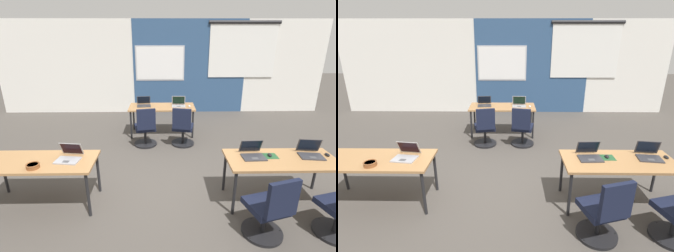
{
  "view_description": "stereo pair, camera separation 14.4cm",
  "coord_description": "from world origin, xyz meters",
  "views": [
    {
      "loc": [
        0.03,
        -3.92,
        2.46
      ],
      "look_at": [
        0.11,
        0.39,
        0.87
      ],
      "focal_mm": 27.65,
      "sensor_mm": 36.0,
      "label": 1
    },
    {
      "loc": [
        0.17,
        -3.92,
        2.46
      ],
      "look_at": [
        0.11,
        0.39,
        0.87
      ],
      "focal_mm": 27.65,
      "sensor_mm": 36.0,
      "label": 2
    }
  ],
  "objects": [
    {
      "name": "chair_near_right_inner",
      "position": [
        1.32,
        -1.35,
        0.38
      ],
      "size": [
        0.54,
        0.6,
        0.92
      ],
      "rotation": [
        0.0,
        0.0,
        3.42
      ],
      "color": "black",
      "rests_on": "ground"
    },
    {
      "name": "desk_far_center",
      "position": [
        0.0,
        2.2,
        0.66
      ],
      "size": [
        1.6,
        0.7,
        0.72
      ],
      "color": "#A37547",
      "rests_on": "ground"
    },
    {
      "name": "desk_near_left",
      "position": [
        -1.75,
        -0.6,
        0.66
      ],
      "size": [
        1.6,
        0.7,
        0.72
      ],
      "color": "#A37547",
      "rests_on": "ground"
    },
    {
      "name": "back_wall_assembly",
      "position": [
        0.05,
        4.19,
        1.41
      ],
      "size": [
        10.0,
        0.27,
        2.8
      ],
      "color": "silver",
      "rests_on": "ground"
    },
    {
      "name": "mouse_far_right",
      "position": [
        0.67,
        2.15,
        0.74
      ],
      "size": [
        0.06,
        0.1,
        0.03
      ],
      "color": "silver",
      "rests_on": "desk_far_center"
    },
    {
      "name": "mouse_near_right_end",
      "position": [
        2.46,
        -0.52,
        0.74
      ],
      "size": [
        0.06,
        0.1,
        0.03
      ],
      "color": "black",
      "rests_on": "desk_near_right"
    },
    {
      "name": "snack_bowl",
      "position": [
        -1.73,
        -0.81,
        0.76
      ],
      "size": [
        0.18,
        0.18,
        0.06
      ],
      "color": "brown",
      "rests_on": "desk_near_left"
    },
    {
      "name": "laptop_near_right_inner",
      "position": [
        1.35,
        -0.51,
        0.77
      ],
      "size": [
        0.34,
        0.33,
        0.22
      ],
      "rotation": [
        0.0,
        0.0,
        0.04
      ],
      "color": "#333338",
      "rests_on": "desk_near_right"
    },
    {
      "name": "laptop_far_right",
      "position": [
        0.41,
        2.23,
        0.77
      ],
      "size": [
        0.34,
        0.29,
        0.23
      ],
      "rotation": [
        0.0,
        0.0,
        -0.03
      ],
      "color": "#9E9EA3",
      "rests_on": "desk_far_center"
    },
    {
      "name": "chair_far_left",
      "position": [
        -0.37,
        1.46,
        0.38
      ],
      "size": [
        0.52,
        0.57,
        0.92
      ],
      "rotation": [
        0.0,
        0.0,
        3.33
      ],
      "color": "black",
      "rests_on": "ground"
    },
    {
      "name": "ground_plane",
      "position": [
        0.0,
        0.0,
        0.0
      ],
      "size": [
        24.0,
        24.0,
        0.0
      ],
      "color": "#47423D"
    },
    {
      "name": "mousepad_near_right_inner",
      "position": [
        1.6,
        -0.52,
        0.72
      ],
      "size": [
        0.22,
        0.19,
        0.0
      ],
      "color": "#23512D",
      "rests_on": "desk_near_right"
    },
    {
      "name": "chair_far_right",
      "position": [
        0.46,
        1.48,
        0.38
      ],
      "size": [
        0.52,
        0.57,
        0.92
      ],
      "rotation": [
        0.0,
        0.0,
        2.94
      ],
      "color": "black",
      "rests_on": "ground"
    },
    {
      "name": "laptop_far_left",
      "position": [
        -0.45,
        2.27,
        0.77
      ],
      "size": [
        0.36,
        0.35,
        0.22
      ],
      "rotation": [
        0.0,
        0.0,
        0.09
      ],
      "color": "#333338",
      "rests_on": "desk_far_center"
    },
    {
      "name": "mouse_near_right_inner",
      "position": [
        1.6,
        -0.52,
        0.74
      ],
      "size": [
        0.07,
        0.11,
        0.03
      ],
      "color": "black",
      "rests_on": "mousepad_near_right_inner"
    },
    {
      "name": "desk_near_right",
      "position": [
        1.75,
        -0.6,
        0.66
      ],
      "size": [
        1.6,
        0.7,
        0.72
      ],
      "color": "#A37547",
      "rests_on": "ground"
    },
    {
      "name": "laptop_near_left_inner",
      "position": [
        -1.33,
        -0.56,
        0.77
      ],
      "size": [
        0.37,
        0.36,
        0.22
      ],
      "rotation": [
        0.0,
        0.0,
        -0.13
      ],
      "color": "#9E9EA3",
      "rests_on": "desk_near_left"
    },
    {
      "name": "laptop_near_right_end",
      "position": [
        2.21,
        -0.51,
        0.77
      ],
      "size": [
        0.36,
        0.34,
        0.23
      ],
      "rotation": [
        0.0,
        0.0,
        -0.12
      ],
      "color": "#333338",
      "rests_on": "desk_near_right"
    }
  ]
}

